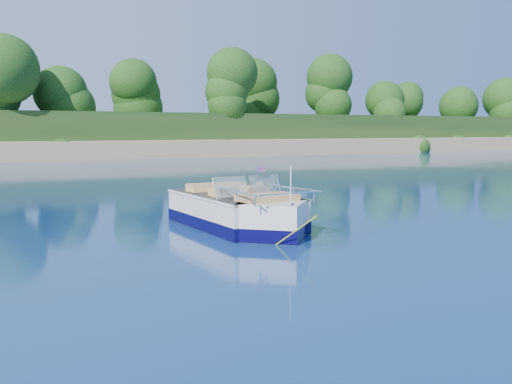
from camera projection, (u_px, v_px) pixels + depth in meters
ground at (214, 234)px, 13.61m from camera, size 160.00×160.00×0.00m
shoreline at (14, 141)px, 70.07m from camera, size 170.00×59.00×6.00m
treeline at (32, 94)px, 49.40m from camera, size 150.00×7.12×8.19m
motorboat at (242, 214)px, 14.31m from camera, size 2.31×5.82×1.94m
tow_tube at (262, 211)px, 16.83m from camera, size 1.64×1.64×0.39m
boy at (258, 214)px, 16.79m from camera, size 0.38×0.77×1.49m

